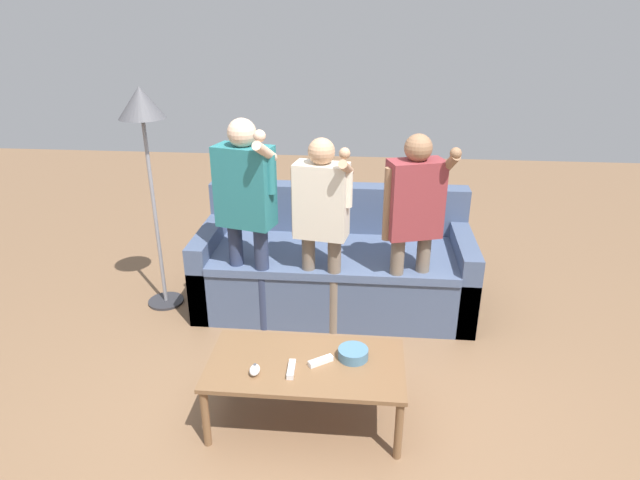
% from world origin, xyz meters
% --- Properties ---
extents(ground_plane, '(12.00, 12.00, 0.00)m').
position_xyz_m(ground_plane, '(0.00, 0.00, 0.00)').
color(ground_plane, brown).
extents(couch, '(2.09, 0.93, 0.87)m').
position_xyz_m(couch, '(0.01, 1.45, 0.30)').
color(couch, '#475675').
rests_on(couch, ground).
extents(coffee_table, '(1.09, 0.57, 0.39)m').
position_xyz_m(coffee_table, '(-0.06, 0.05, 0.34)').
color(coffee_table, brown).
rests_on(coffee_table, ground).
extents(snack_bowl, '(0.17, 0.17, 0.06)m').
position_xyz_m(snack_bowl, '(0.20, 0.12, 0.42)').
color(snack_bowl, teal).
rests_on(snack_bowl, coffee_table).
extents(game_remote_nunchuk, '(0.06, 0.09, 0.05)m').
position_xyz_m(game_remote_nunchuk, '(-0.32, -0.07, 0.41)').
color(game_remote_nunchuk, white).
rests_on(game_remote_nunchuk, coffee_table).
extents(floor_lamp, '(0.33, 0.33, 1.70)m').
position_xyz_m(floor_lamp, '(-1.34, 1.28, 1.46)').
color(floor_lamp, '#2D2D33').
rests_on(floor_lamp, ground).
extents(player_left, '(0.45, 0.39, 1.54)m').
position_xyz_m(player_left, '(-0.58, 1.01, 0.97)').
color(player_left, '#2D3856').
rests_on(player_left, ground).
extents(player_center, '(0.42, 0.33, 1.43)m').
position_xyz_m(player_center, '(-0.06, 1.00, 0.90)').
color(player_center, '#756656').
rests_on(player_center, ground).
extents(player_right, '(0.47, 0.29, 1.46)m').
position_xyz_m(player_right, '(0.56, 1.02, 0.92)').
color(player_right, '#756656').
rests_on(player_right, ground).
extents(game_remote_wand_near, '(0.14, 0.11, 0.03)m').
position_xyz_m(game_remote_wand_near, '(0.02, 0.05, 0.40)').
color(game_remote_wand_near, white).
rests_on(game_remote_wand_near, coffee_table).
extents(game_remote_wand_far, '(0.04, 0.15, 0.03)m').
position_xyz_m(game_remote_wand_far, '(-0.13, -0.04, 0.40)').
color(game_remote_wand_far, white).
rests_on(game_remote_wand_far, coffee_table).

